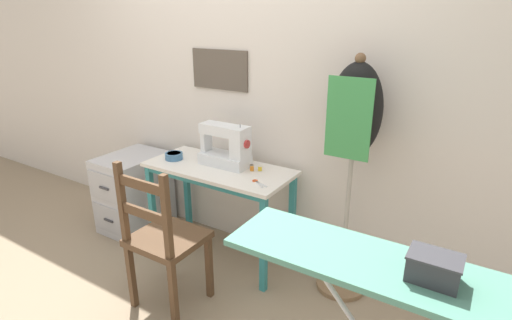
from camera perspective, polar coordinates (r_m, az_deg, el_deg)
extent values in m
plane|color=gray|center=(2.95, -7.77, -15.21)|extent=(14.00, 14.00, 0.00)
cube|color=silver|center=(2.87, -2.08, 11.66)|extent=(10.00, 0.05, 2.55)
cube|color=brown|center=(2.93, -5.21, 12.73)|extent=(0.48, 0.02, 0.28)
cube|color=silver|center=(2.78, -5.37, -1.22)|extent=(1.05, 0.47, 0.02)
cube|color=teal|center=(2.66, -7.88, -3.16)|extent=(0.97, 0.03, 0.04)
cube|color=teal|center=(3.10, -14.58, -6.62)|extent=(0.04, 0.04, 0.68)
cube|color=teal|center=(2.55, 1.09, -12.05)|extent=(0.04, 0.04, 0.68)
cube|color=teal|center=(3.34, -9.81, -4.17)|extent=(0.04, 0.04, 0.68)
cube|color=teal|center=(2.85, 5.16, -8.47)|extent=(0.04, 0.04, 0.68)
cube|color=white|center=(2.79, -4.46, 0.05)|extent=(0.36, 0.17, 0.08)
cube|color=white|center=(2.67, -2.25, 2.45)|extent=(0.09, 0.14, 0.21)
cube|color=white|center=(2.74, -4.97, 4.37)|extent=(0.31, 0.12, 0.07)
cube|color=white|center=(2.85, -7.12, 2.71)|extent=(0.04, 0.09, 0.14)
cylinder|color=#B22D2D|center=(2.65, -1.30, 2.27)|extent=(0.02, 0.06, 0.06)
cylinder|color=#99999E|center=(2.64, -2.28, 4.88)|extent=(0.01, 0.01, 0.02)
cylinder|color=teal|center=(2.97, -11.64, 0.56)|extent=(0.13, 0.13, 0.05)
cylinder|color=#243D54|center=(2.96, -11.67, 0.94)|extent=(0.10, 0.10, 0.01)
cube|color=silver|center=(2.48, 0.77, -3.47)|extent=(0.10, 0.05, 0.00)
cube|color=silver|center=(2.48, 0.49, -3.54)|extent=(0.09, 0.07, 0.00)
torus|color=#DB511E|center=(2.53, -0.19, -2.98)|extent=(0.03, 0.03, 0.01)
torus|color=#DB511E|center=(2.53, -0.09, -2.96)|extent=(0.03, 0.03, 0.01)
cylinder|color=orange|center=(2.69, -0.59, -1.14)|extent=(0.03, 0.03, 0.04)
cylinder|color=beige|center=(2.68, -0.59, -0.74)|extent=(0.03, 0.03, 0.00)
cylinder|color=beige|center=(2.69, -0.59, -1.55)|extent=(0.03, 0.03, 0.00)
cylinder|color=yellow|center=(2.69, 0.57, -1.19)|extent=(0.03, 0.03, 0.04)
cylinder|color=beige|center=(2.68, 0.57, -0.85)|extent=(0.03, 0.03, 0.00)
cylinder|color=beige|center=(2.70, 0.56, -1.53)|extent=(0.03, 0.03, 0.00)
cube|color=#513823|center=(2.46, -12.45, -10.87)|extent=(0.40, 0.38, 0.04)
cube|color=#513823|center=(2.78, -12.35, -12.58)|extent=(0.04, 0.04, 0.43)
cube|color=#513823|center=(2.59, -6.71, -14.95)|extent=(0.04, 0.04, 0.43)
cube|color=#513823|center=(2.61, -17.37, -15.55)|extent=(0.04, 0.04, 0.43)
cube|color=#513823|center=(2.40, -11.70, -18.49)|extent=(0.04, 0.04, 0.43)
cube|color=#513823|center=(2.36, -18.60, -5.73)|extent=(0.04, 0.04, 0.48)
cube|color=#513823|center=(2.13, -12.63, -8.03)|extent=(0.04, 0.04, 0.48)
cube|color=#513823|center=(2.19, -16.13, -3.45)|extent=(0.34, 0.02, 0.06)
cube|color=#513823|center=(2.26, -15.72, -7.37)|extent=(0.34, 0.02, 0.06)
cube|color=#B7B7BC|center=(3.46, -16.99, -4.36)|extent=(0.40, 0.53, 0.63)
cube|color=#A8A8AD|center=(3.25, -20.78, -3.74)|extent=(0.37, 0.01, 0.23)
cube|color=#333338|center=(3.25, -20.91, -3.80)|extent=(0.10, 0.01, 0.02)
cube|color=#A8A8AD|center=(3.37, -20.20, -8.05)|extent=(0.37, 0.01, 0.23)
cube|color=#333338|center=(3.36, -20.33, -8.12)|extent=(0.10, 0.01, 0.02)
cylinder|color=#846647|center=(2.82, 11.99, -16.98)|extent=(0.32, 0.32, 0.03)
cylinder|color=#ADA89E|center=(2.55, 12.80, -7.95)|extent=(0.03, 0.03, 0.97)
ellipsoid|color=black|center=(2.32, 14.08, 6.92)|extent=(0.30, 0.22, 0.54)
sphere|color=brown|center=(2.28, 14.69, 13.87)|extent=(0.06, 0.06, 0.06)
cube|color=#3D934C|center=(2.22, 13.08, 5.72)|extent=(0.25, 0.01, 0.45)
cube|color=#518E7A|center=(1.47, 20.48, -15.01)|extent=(1.26, 0.32, 0.02)
cube|color=#333338|center=(1.43, 24.06, -14.02)|extent=(0.16, 0.11, 0.08)
cube|color=#38383D|center=(1.40, 24.33, -12.46)|extent=(0.16, 0.12, 0.01)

